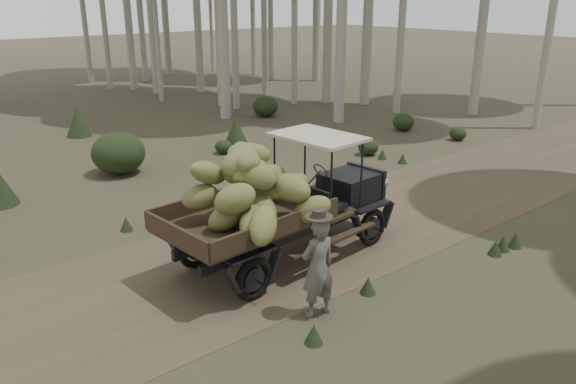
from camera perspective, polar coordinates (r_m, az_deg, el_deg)
name	(u,v)px	position (r m, az deg, el deg)	size (l,w,h in m)	color
ground	(300,243)	(11.10, 1.18, -5.16)	(120.00, 120.00, 0.00)	#473D2B
dirt_track	(300,242)	(11.10, 1.18, -5.15)	(70.00, 4.00, 0.01)	brown
banana_truck	(272,194)	(9.69, -1.64, -0.21)	(4.90, 2.48, 2.40)	black
farmer	(318,267)	(8.39, 3.06, -7.57)	(0.61, 0.46, 1.72)	#52514B
undergrowth	(322,210)	(11.24, 3.48, -1.86)	(24.41, 23.63, 1.38)	#233319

